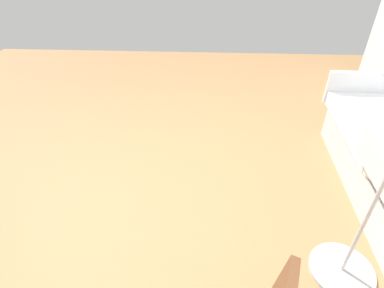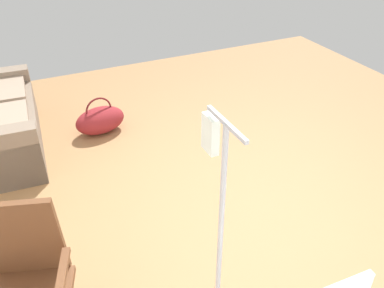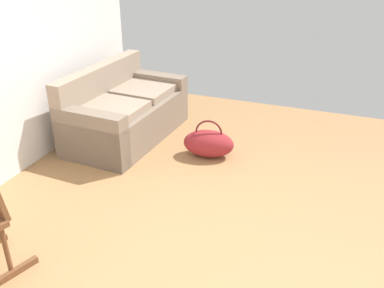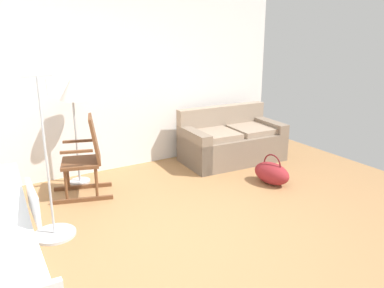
# 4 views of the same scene
# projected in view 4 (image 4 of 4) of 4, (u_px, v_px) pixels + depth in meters

# --- Properties ---
(ground_plane) EXTENTS (6.81, 6.81, 0.00)m
(ground_plane) POSITION_uv_depth(u_px,v_px,m) (206.00, 238.00, 4.16)
(ground_plane) COLOR #9E7247
(back_wall) EXTENTS (5.65, 0.10, 2.70)m
(back_wall) POSITION_uv_depth(u_px,v_px,m) (113.00, 80.00, 5.85)
(back_wall) COLOR white
(back_wall) RESTS_ON ground
(couch) EXTENTS (1.65, 0.94, 0.85)m
(couch) POSITION_uv_depth(u_px,v_px,m) (231.00, 142.00, 6.45)
(couch) COLOR #7D6C5C
(couch) RESTS_ON ground
(rocking_chair) EXTENTS (0.87, 0.68, 1.05)m
(rocking_chair) POSITION_uv_depth(u_px,v_px,m) (86.00, 158.00, 5.08)
(rocking_chair) COLOR brown
(rocking_chair) RESTS_ON ground
(floor_lamp) EXTENTS (0.34, 0.34, 1.48)m
(floor_lamp) POSITION_uv_depth(u_px,v_px,m) (73.00, 96.00, 5.26)
(floor_lamp) COLOR #B2B5BA
(floor_lamp) RESTS_ON ground
(duffel_bag) EXTENTS (0.40, 0.60, 0.43)m
(duffel_bag) POSITION_uv_depth(u_px,v_px,m) (272.00, 173.00, 5.54)
(duffel_bag) COLOR maroon
(duffel_bag) RESTS_ON ground
(iv_pole) EXTENTS (0.44, 0.44, 1.69)m
(iv_pole) POSITION_uv_depth(u_px,v_px,m) (53.00, 214.00, 4.14)
(iv_pole) COLOR #B2B5BA
(iv_pole) RESTS_ON ground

